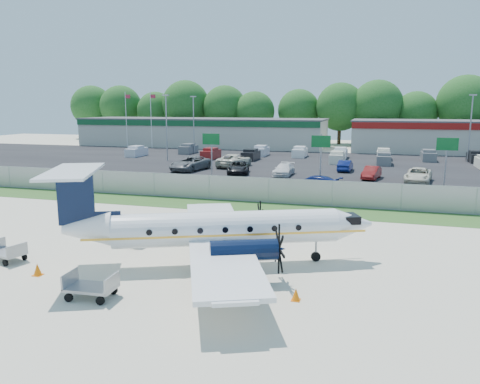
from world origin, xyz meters
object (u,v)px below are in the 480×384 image
(aircraft, at_px, (219,228))
(baggage_cart_near, at_px, (6,252))
(pushback_tug, at_px, (131,232))
(baggage_cart_far, at_px, (91,287))

(aircraft, relative_size, baggage_cart_near, 7.38)
(aircraft, distance_m, pushback_tug, 6.50)
(aircraft, bearing_deg, baggage_cart_far, -125.35)
(pushback_tug, xyz_separation_m, baggage_cart_near, (-4.40, -4.58, -0.16))
(aircraft, relative_size, baggage_cart_far, 7.58)
(pushback_tug, bearing_deg, baggage_cart_far, -72.51)
(aircraft, bearing_deg, pushback_tug, 160.06)
(pushback_tug, height_order, baggage_cart_near, pushback_tug)
(pushback_tug, relative_size, baggage_cart_near, 1.24)
(aircraft, distance_m, baggage_cart_far, 6.51)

